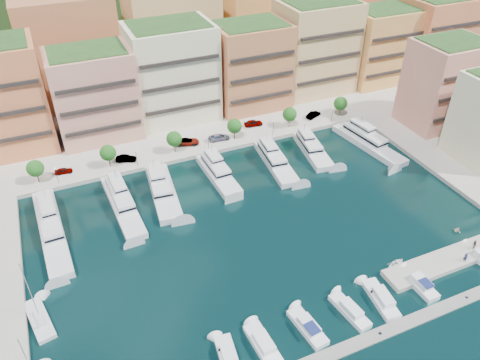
{
  "coord_description": "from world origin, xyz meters",
  "views": [
    {
      "loc": [
        -32.57,
        -63.09,
        63.03
      ],
      "look_at": [
        -0.83,
        9.69,
        6.0
      ],
      "focal_mm": 35.0,
      "sensor_mm": 36.0,
      "label": 1
    }
  ],
  "objects_px": {
    "tree_1": "(108,153)",
    "yacht_6": "(366,141)",
    "yacht_0": "(51,226)",
    "cruiser_3": "(263,345)",
    "lamppost_0": "(56,173)",
    "lamppost_4": "(332,113)",
    "tree_3": "(234,126)",
    "yacht_1": "(122,202)",
    "tender_0": "(397,264)",
    "yacht_3": "(217,172)",
    "person_1": "(474,245)",
    "car_1": "(126,159)",
    "lamppost_1": "(136,156)",
    "tree_2": "(174,139)",
    "cruiser_5": "(350,311)",
    "cruiser_4": "(308,327)",
    "cruiser_7": "(419,284)",
    "tree_0": "(35,168)",
    "lamppost_2": "(208,140)",
    "car_2": "(187,142)",
    "car_4": "(253,123)",
    "sailboat_1": "(40,320)",
    "lamppost_3": "(273,126)",
    "tender_3": "(457,230)",
    "yacht_2": "(162,189)",
    "yacht_4": "(275,160)",
    "yacht_5": "(312,148)",
    "cruiser_2": "(228,358)",
    "person_0": "(466,257)",
    "tree_5": "(341,103)",
    "cruiser_6": "(381,299)",
    "car_5": "(313,115)",
    "car_3": "(219,137)"
  },
  "relations": [
    {
      "from": "tree_1",
      "to": "yacht_6",
      "type": "height_order",
      "value": "tree_1"
    },
    {
      "from": "yacht_0",
      "to": "cruiser_3",
      "type": "height_order",
      "value": "yacht_0"
    },
    {
      "from": "lamppost_0",
      "to": "lamppost_4",
      "type": "bearing_deg",
      "value": 0.0
    },
    {
      "from": "tree_1",
      "to": "lamppost_4",
      "type": "height_order",
      "value": "tree_1"
    },
    {
      "from": "tree_1",
      "to": "tree_3",
      "type": "height_order",
      "value": "same"
    },
    {
      "from": "yacht_1",
      "to": "tender_0",
      "type": "height_order",
      "value": "yacht_1"
    },
    {
      "from": "yacht_3",
      "to": "person_1",
      "type": "distance_m",
      "value": 55.36
    },
    {
      "from": "yacht_1",
      "to": "yacht_3",
      "type": "height_order",
      "value": "same"
    },
    {
      "from": "lamppost_0",
      "to": "person_1",
      "type": "height_order",
      "value": "lamppost_0"
    },
    {
      "from": "lamppost_0",
      "to": "car_1",
      "type": "xyz_separation_m",
      "value": [
        15.91,
        2.94,
        -2.04
      ]
    },
    {
      "from": "yacht_3",
      "to": "lamppost_1",
      "type": "bearing_deg",
      "value": 147.86
    },
    {
      "from": "yacht_6",
      "to": "tree_2",
      "type": "bearing_deg",
      "value": 162.21
    },
    {
      "from": "cruiser_5",
      "to": "person_1",
      "type": "relative_size",
      "value": 4.23
    },
    {
      "from": "lamppost_4",
      "to": "cruiser_4",
      "type": "relative_size",
      "value": 0.51
    },
    {
      "from": "yacht_1",
      "to": "car_1",
      "type": "distance_m",
      "value": 16.23
    },
    {
      "from": "cruiser_7",
      "to": "cruiser_5",
      "type": "bearing_deg",
      "value": 179.95
    },
    {
      "from": "tree_0",
      "to": "lamppost_2",
      "type": "xyz_separation_m",
      "value": [
        40.0,
        -2.3,
        -0.92
      ]
    },
    {
      "from": "car_2",
      "to": "car_4",
      "type": "xyz_separation_m",
      "value": [
        19.41,
        2.1,
        0.04
      ]
    },
    {
      "from": "sailboat_1",
      "to": "yacht_1",
      "type": "bearing_deg",
      "value": 52.64
    },
    {
      "from": "cruiser_7",
      "to": "car_1",
      "type": "bearing_deg",
      "value": 123.28
    },
    {
      "from": "lamppost_3",
      "to": "yacht_0",
      "type": "relative_size",
      "value": 0.15
    },
    {
      "from": "tree_3",
      "to": "lamppost_0",
      "type": "distance_m",
      "value": 44.07
    },
    {
      "from": "lamppost_0",
      "to": "tender_3",
      "type": "xyz_separation_m",
      "value": [
        71.23,
        -47.44,
        -3.37
      ]
    },
    {
      "from": "yacht_2",
      "to": "yacht_0",
      "type": "bearing_deg",
      "value": -172.35
    },
    {
      "from": "yacht_6",
      "to": "cruiser_7",
      "type": "height_order",
      "value": "yacht_6"
    },
    {
      "from": "yacht_3",
      "to": "yacht_4",
      "type": "height_order",
      "value": "same"
    },
    {
      "from": "lamppost_3",
      "to": "sailboat_1",
      "type": "height_order",
      "value": "sailboat_1"
    },
    {
      "from": "sailboat_1",
      "to": "car_2",
      "type": "height_order",
      "value": "sailboat_1"
    },
    {
      "from": "yacht_3",
      "to": "yacht_2",
      "type": "bearing_deg",
      "value": -174.55
    },
    {
      "from": "lamppost_3",
      "to": "yacht_4",
      "type": "relative_size",
      "value": 0.21
    },
    {
      "from": "yacht_2",
      "to": "person_1",
      "type": "relative_size",
      "value": 10.53
    },
    {
      "from": "yacht_5",
      "to": "sailboat_1",
      "type": "bearing_deg",
      "value": -157.99
    },
    {
      "from": "yacht_6",
      "to": "lamppost_1",
      "type": "bearing_deg",
      "value": 167.4
    },
    {
      "from": "lamppost_3",
      "to": "car_4",
      "type": "distance_m",
      "value": 7.39
    },
    {
      "from": "cruiser_2",
      "to": "tree_0",
      "type": "bearing_deg",
      "value": 111.03
    },
    {
      "from": "tree_1",
      "to": "person_0",
      "type": "distance_m",
      "value": 78.36
    },
    {
      "from": "tree_5",
      "to": "tender_3",
      "type": "bearing_deg",
      "value": -95.48
    },
    {
      "from": "cruiser_6",
      "to": "person_1",
      "type": "relative_size",
      "value": 4.54
    },
    {
      "from": "lamppost_2",
      "to": "tree_0",
      "type": "bearing_deg",
      "value": 176.71
    },
    {
      "from": "tree_0",
      "to": "car_5",
      "type": "xyz_separation_m",
      "value": [
        72.84,
        2.08,
        -2.95
      ]
    },
    {
      "from": "lamppost_4",
      "to": "cruiser_7",
      "type": "distance_m",
      "value": 58.58
    },
    {
      "from": "yacht_3",
      "to": "car_3",
      "type": "distance_m",
      "value": 14.76
    },
    {
      "from": "tree_3",
      "to": "car_1",
      "type": "xyz_separation_m",
      "value": [
        -28.09,
        0.64,
        -2.96
      ]
    },
    {
      "from": "cruiser_6",
      "to": "person_1",
      "type": "bearing_deg",
      "value": 6.67
    },
    {
      "from": "lamppost_3",
      "to": "yacht_3",
      "type": "bearing_deg",
      "value": -152.51
    },
    {
      "from": "lamppost_1",
      "to": "sailboat_1",
      "type": "bearing_deg",
      "value": -124.13
    },
    {
      "from": "tree_1",
      "to": "car_2",
      "type": "bearing_deg",
      "value": 6.36
    },
    {
      "from": "tree_1",
      "to": "lamppost_2",
      "type": "xyz_separation_m",
      "value": [
        24.0,
        -2.3,
        -0.92
      ]
    },
    {
      "from": "lamppost_4",
      "to": "person_0",
      "type": "xyz_separation_m",
      "value": [
        -6.53,
        -54.91,
        -1.85
      ]
    },
    {
      "from": "yacht_2",
      "to": "car_4",
      "type": "height_order",
      "value": "yacht_2"
    }
  ]
}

